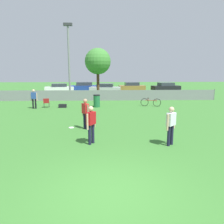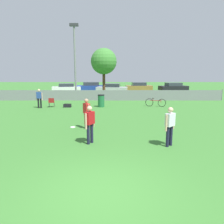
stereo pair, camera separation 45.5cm
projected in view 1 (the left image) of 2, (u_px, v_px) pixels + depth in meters
name	position (u px, v px, depth m)	size (l,w,h in m)	color
ground_plane	(110.00, 193.00, 5.51)	(120.00, 120.00, 0.00)	#38722D
fence_backline	(104.00, 95.00, 23.09)	(23.93, 0.07, 1.21)	gray
light_pole	(69.00, 55.00, 22.91)	(0.90, 0.36, 7.93)	gray
tree_near_pole	(98.00, 62.00, 24.45)	(2.91, 2.91, 5.62)	#4C331E
player_receiver_white	(171.00, 123.00, 8.94)	(0.47, 0.45, 1.62)	#191933
player_defender_red	(85.00, 112.00, 11.51)	(0.42, 0.51, 1.62)	#191933
player_thrower_red	(91.00, 122.00, 9.12)	(0.42, 0.52, 1.62)	#191933
spectator_in_blue	(34.00, 98.00, 17.96)	(0.57, 0.28, 1.60)	black
frisbee_disc	(71.00, 128.00, 11.91)	(0.29, 0.29, 0.03)	white
folding_chair_sideline	(46.00, 102.00, 18.56)	(0.54, 0.54, 0.80)	#333338
bicycle_sideline	(151.00, 102.00, 19.29)	(1.73, 0.60, 0.74)	black
trash_bin	(97.00, 101.00, 18.83)	(0.58, 0.58, 1.07)	#1E6638
gear_bag_sideline	(63.00, 106.00, 18.61)	(0.64, 0.35, 0.31)	black
parked_car_white	(59.00, 88.00, 32.35)	(4.41, 2.46, 1.27)	black
parked_car_blue	(84.00, 87.00, 34.04)	(4.83, 2.54, 1.43)	black
parked_car_silver	(105.00, 88.00, 31.45)	(4.60, 2.39, 1.32)	black
parked_car_tan	(132.00, 87.00, 34.46)	(4.15, 2.04, 1.38)	black
parked_car_dark	(166.00, 87.00, 34.16)	(4.62, 2.57, 1.34)	black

